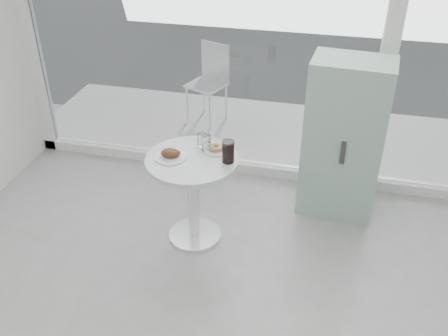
% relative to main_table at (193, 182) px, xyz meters
% --- Properties ---
extents(room_shell, '(6.00, 6.00, 6.00)m').
position_rel_main_table_xyz_m(room_shell, '(0.50, -2.46, 1.36)').
color(room_shell, white).
rests_on(room_shell, ground).
extents(storefront, '(5.00, 0.14, 3.00)m').
position_rel_main_table_xyz_m(storefront, '(0.57, 1.10, 1.16)').
color(storefront, white).
rests_on(storefront, ground).
extents(main_table, '(0.72, 0.72, 0.77)m').
position_rel_main_table_xyz_m(main_table, '(0.00, 0.00, 0.00)').
color(main_table, white).
rests_on(main_table, ground).
extents(patio_deck, '(5.60, 1.60, 0.05)m').
position_rel_main_table_xyz_m(patio_deck, '(0.50, 1.90, -0.53)').
color(patio_deck, silver).
rests_on(patio_deck, ground).
extents(mint_cabinet, '(0.68, 0.49, 1.40)m').
position_rel_main_table_xyz_m(mint_cabinet, '(1.13, 0.70, 0.15)').
color(mint_cabinet, '#87AC9B').
rests_on(mint_cabinet, ground).
extents(patio_chair, '(0.50, 0.50, 0.89)m').
position_rel_main_table_xyz_m(patio_chair, '(-0.41, 2.10, 0.00)').
color(patio_chair, white).
rests_on(patio_chair, patio_deck).
extents(plate_fritter, '(0.25, 0.25, 0.07)m').
position_rel_main_table_xyz_m(plate_fritter, '(-0.16, -0.03, 0.25)').
color(plate_fritter, white).
rests_on(plate_fritter, main_table).
extents(plate_donut, '(0.20, 0.20, 0.05)m').
position_rel_main_table_xyz_m(plate_donut, '(0.15, 0.15, 0.24)').
color(plate_donut, white).
rests_on(plate_donut, main_table).
extents(water_tumbler_a, '(0.07, 0.07, 0.11)m').
position_rel_main_table_xyz_m(water_tumbler_a, '(0.02, 0.20, 0.27)').
color(water_tumbler_a, white).
rests_on(water_tumbler_a, main_table).
extents(water_tumbler_b, '(0.08, 0.08, 0.12)m').
position_rel_main_table_xyz_m(water_tumbler_b, '(0.07, 0.15, 0.27)').
color(water_tumbler_b, white).
rests_on(water_tumbler_b, main_table).
extents(cola_glass, '(0.09, 0.09, 0.18)m').
position_rel_main_table_xyz_m(cola_glass, '(0.28, 0.02, 0.30)').
color(cola_glass, white).
rests_on(cola_glass, main_table).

